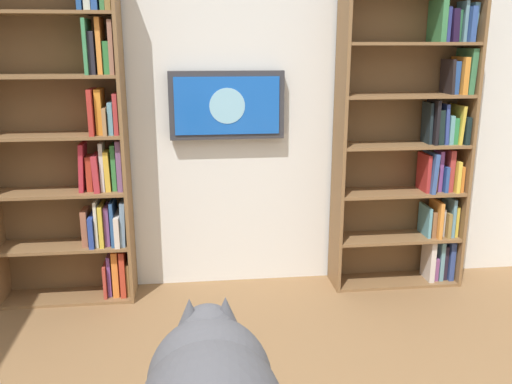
% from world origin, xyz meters
% --- Properties ---
extents(wall_back, '(4.52, 0.06, 2.70)m').
position_xyz_m(wall_back, '(0.00, -2.23, 1.35)').
color(wall_back, silver).
rests_on(wall_back, ground).
extents(bookshelf_left, '(0.89, 0.28, 1.99)m').
position_xyz_m(bookshelf_left, '(-1.23, -2.06, 0.99)').
color(bookshelf_left, brown).
rests_on(bookshelf_left, ground).
extents(bookshelf_right, '(0.87, 0.28, 2.20)m').
position_xyz_m(bookshelf_right, '(1.01, -2.06, 1.06)').
color(bookshelf_right, brown).
rests_on(bookshelf_right, ground).
extents(wall_mounted_tv, '(0.75, 0.07, 0.44)m').
position_xyz_m(wall_mounted_tv, '(0.05, -2.15, 1.26)').
color(wall_mounted_tv, '#333338').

